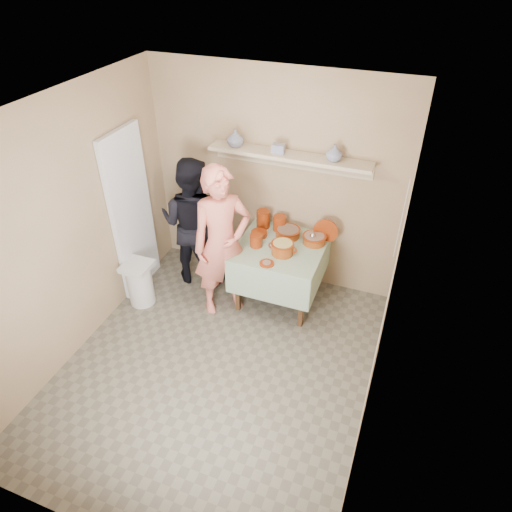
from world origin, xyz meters
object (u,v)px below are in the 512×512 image
at_px(person_cook, 222,243).
at_px(person_helper, 192,222).
at_px(cazuela_rice, 283,247).
at_px(serving_table, 280,254).
at_px(trash_bin, 140,283).

relative_size(person_cook, person_helper, 1.10).
height_order(person_cook, cazuela_rice, person_cook).
distance_m(serving_table, trash_bin, 1.69).
bearing_deg(trash_bin, person_cook, 16.40).
relative_size(person_helper, serving_table, 1.69).
distance_m(person_cook, serving_table, 0.72).
bearing_deg(serving_table, person_cook, -145.78).
bearing_deg(cazuela_rice, person_cook, -158.98).
bearing_deg(trash_bin, person_helper, 60.36).
bearing_deg(cazuela_rice, trash_bin, -161.77).
height_order(person_helper, trash_bin, person_helper).
relative_size(person_helper, cazuela_rice, 4.97).
relative_size(serving_table, trash_bin, 1.74).
bearing_deg(cazuela_rice, person_helper, 172.27).
distance_m(person_cook, cazuela_rice, 0.66).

